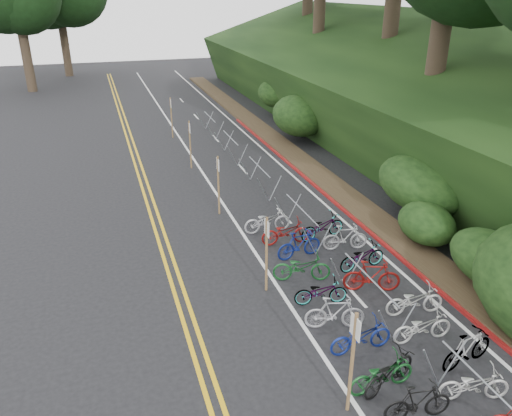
% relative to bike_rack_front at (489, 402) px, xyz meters
% --- Properties ---
extents(ground, '(120.00, 120.00, 0.00)m').
position_rel_bike_rack_front_xyz_m(ground, '(-3.12, 1.59, -0.92)').
color(ground, black).
rests_on(ground, ground).
extents(road_markings, '(7.47, 80.00, 0.01)m').
position_rel_bike_rack_front_xyz_m(road_markings, '(-2.49, 11.69, -0.92)').
color(road_markings, gold).
rests_on(road_markings, ground).
extents(red_curb, '(0.25, 28.00, 0.10)m').
position_rel_bike_rack_front_xyz_m(red_curb, '(2.58, 13.59, -0.87)').
color(red_curb, maroon).
rests_on(red_curb, ground).
extents(embankment, '(14.30, 48.14, 9.11)m').
position_rel_bike_rack_front_xyz_m(embankment, '(9.84, 20.63, 1.64)').
color(embankment, black).
rests_on(embankment, ground).
extents(bike_rack_front, '(1.19, 3.12, 1.27)m').
position_rel_bike_rack_front_xyz_m(bike_rack_front, '(0.00, 0.00, 0.00)').
color(bike_rack_front, gray).
rests_on(bike_rack_front, ground).
extents(bike_racks_rest, '(1.14, 23.00, 1.17)m').
position_rel_bike_rack_front_xyz_m(bike_racks_rest, '(-0.12, 14.59, -0.07)').
color(bike_racks_rest, gray).
rests_on(bike_racks_rest, ground).
extents(signpost_near, '(0.08, 0.40, 2.60)m').
position_rel_bike_rack_front_xyz_m(signpost_near, '(-2.35, 1.49, 0.56)').
color(signpost_near, brown).
rests_on(signpost_near, ground).
extents(signposts_rest, '(0.08, 18.40, 2.50)m').
position_rel_bike_rack_front_xyz_m(signposts_rest, '(-2.52, 15.59, 0.51)').
color(signposts_rest, brown).
rests_on(signposts_rest, ground).
extents(bike_front, '(0.69, 1.73, 0.89)m').
position_rel_bike_rack_front_xyz_m(bike_front, '(-1.34, 1.82, -0.48)').
color(bike_front, '#144C1E').
rests_on(bike_front, ground).
extents(bike_valet, '(3.36, 13.70, 1.07)m').
position_rel_bike_rack_front_xyz_m(bike_valet, '(-0.19, 4.41, -0.45)').
color(bike_valet, '#9E9EA3').
rests_on(bike_valet, ground).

